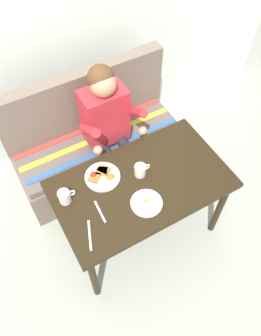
# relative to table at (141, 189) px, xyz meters

# --- Properties ---
(ground_plane) EXTENTS (8.00, 8.00, 0.00)m
(ground_plane) POSITION_rel_table_xyz_m (0.00, 0.00, -0.65)
(ground_plane) COLOR #9EA597
(back_wall) EXTENTS (4.40, 0.10, 2.60)m
(back_wall) POSITION_rel_table_xyz_m (0.00, 1.27, 0.65)
(back_wall) COLOR silver
(back_wall) RESTS_ON ground
(table) EXTENTS (1.20, 0.70, 0.73)m
(table) POSITION_rel_table_xyz_m (0.00, 0.00, 0.00)
(table) COLOR black
(table) RESTS_ON ground
(couch) EXTENTS (1.44, 0.56, 1.00)m
(couch) POSITION_rel_table_xyz_m (0.00, 0.76, -0.32)
(couch) COLOR #716055
(couch) RESTS_ON ground
(person) EXTENTS (0.45, 0.61, 1.21)m
(person) POSITION_rel_table_xyz_m (0.06, 0.59, 0.09)
(person) COLOR red
(person) RESTS_ON ground
(plate_breakfast) EXTENTS (0.24, 0.24, 0.05)m
(plate_breakfast) POSITION_rel_table_xyz_m (-0.21, 0.17, 0.10)
(plate_breakfast) COLOR white
(plate_breakfast) RESTS_ON table
(plate_eggs) EXTENTS (0.21, 0.21, 0.04)m
(plate_eggs) POSITION_rel_table_xyz_m (-0.05, -0.16, 0.09)
(plate_eggs) COLOR white
(plate_eggs) RESTS_ON table
(coffee_mug) EXTENTS (0.12, 0.08, 0.09)m
(coffee_mug) POSITION_rel_table_xyz_m (0.03, 0.07, 0.13)
(coffee_mug) COLOR white
(coffee_mug) RESTS_ON table
(coffee_mug_second) EXTENTS (0.12, 0.08, 0.10)m
(coffee_mug_second) POSITION_rel_table_xyz_m (-0.50, 0.12, 0.13)
(coffee_mug_second) COLOR white
(coffee_mug_second) RESTS_ON table
(fork) EXTENTS (0.02, 0.17, 0.00)m
(fork) POSITION_rel_table_xyz_m (-0.34, -0.06, 0.08)
(fork) COLOR silver
(fork) RESTS_ON table
(knife) EXTENTS (0.08, 0.19, 0.00)m
(knife) POSITION_rel_table_xyz_m (-0.47, -0.18, 0.08)
(knife) COLOR silver
(knife) RESTS_ON table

